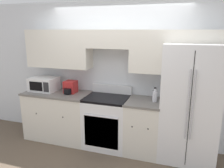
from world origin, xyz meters
The scene contains 9 objects.
ground_plane centered at (0.00, 0.00, 0.00)m, with size 12.00×12.00×0.00m, color brown.
wall_back centered at (0.00, 0.59, 1.47)m, with size 8.00×0.39×2.60m.
lower_cabinets_left centered at (-1.10, 0.31, 0.47)m, with size 1.26×0.64×0.93m.
lower_cabinets_right centered at (0.57, 0.31, 0.47)m, with size 0.59×0.64×0.93m.
oven_range centered at (-0.10, 0.31, 0.47)m, with size 0.77×0.65×1.09m.
refrigerator centered at (1.28, 0.36, 0.95)m, with size 0.87×0.75×1.89m.
microwave centered at (-1.41, 0.35, 1.06)m, with size 0.50×0.40×0.26m.
bottle centered at (0.74, 0.34, 1.03)m, with size 0.08×0.08×0.24m.
coffee_maker centered at (-0.85, 0.36, 1.03)m, with size 0.21×0.30×0.22m.
Camera 1 is at (1.14, -3.16, 2.10)m, focal length 35.00 mm.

